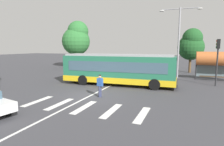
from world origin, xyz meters
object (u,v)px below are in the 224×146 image
at_px(parked_car_red, 115,67).
at_px(parked_car_charcoal, 132,68).
at_px(traffic_light_far_corner, 218,55).
at_px(pedestrian_crossing_street, 100,84).
at_px(city_transit_bus, 118,69).
at_px(bus_stop_shelter, 217,59).
at_px(background_tree_left, 77,38).
at_px(background_tree_right, 191,45).
at_px(parked_car_blue, 150,68).
at_px(twin_arm_street_lamp, 179,35).

bearing_deg(parked_car_red, parked_car_charcoal, -3.26).
xyz_separation_m(parked_car_charcoal, traffic_light_far_corner, (10.17, -6.35, 2.27)).
height_order(pedestrian_crossing_street, parked_car_red, pedestrian_crossing_street).
distance_m(city_transit_bus, bus_stop_shelter, 11.38).
relative_size(traffic_light_far_corner, background_tree_left, 0.53).
bearing_deg(bus_stop_shelter, city_transit_bus, -146.28).
bearing_deg(pedestrian_crossing_street, background_tree_left, 126.04).
distance_m(bus_stop_shelter, background_tree_right, 7.10).
height_order(parked_car_charcoal, parked_car_blue, same).
height_order(pedestrian_crossing_street, parked_car_charcoal, pedestrian_crossing_street).
height_order(parked_car_charcoal, background_tree_right, background_tree_right).
bearing_deg(bus_stop_shelter, twin_arm_street_lamp, 174.21).
xyz_separation_m(twin_arm_street_lamp, background_tree_right, (1.51, 5.94, -1.10)).
xyz_separation_m(city_transit_bus, bus_stop_shelter, (9.44, 6.30, 0.83)).
bearing_deg(bus_stop_shelter, parked_car_blue, 159.02).
relative_size(parked_car_charcoal, twin_arm_street_lamp, 0.55).
relative_size(parked_car_red, background_tree_left, 0.55).
xyz_separation_m(twin_arm_street_lamp, background_tree_left, (-17.90, 6.12, 0.11)).
bearing_deg(parked_car_red, bus_stop_shelter, -13.11).
distance_m(traffic_light_far_corner, bus_stop_shelter, 3.50).
bearing_deg(traffic_light_far_corner, parked_car_red, 153.08).
height_order(background_tree_left, background_tree_right, background_tree_left).
relative_size(city_transit_bus, parked_car_blue, 2.42).
relative_size(pedestrian_crossing_street, parked_car_charcoal, 0.37).
bearing_deg(parked_car_red, background_tree_right, 17.16).
height_order(parked_car_red, bus_stop_shelter, bus_stop_shelter).
distance_m(city_transit_bus, background_tree_right, 14.58).
bearing_deg(traffic_light_far_corner, background_tree_right, 102.65).
height_order(parked_car_red, traffic_light_far_corner, traffic_light_far_corner).
height_order(city_transit_bus, parked_car_red, city_transit_bus).
relative_size(parked_car_charcoal, background_tree_right, 0.71).
bearing_deg(traffic_light_far_corner, pedestrian_crossing_street, -138.27).
xyz_separation_m(pedestrian_crossing_street, traffic_light_far_corner, (8.71, 7.77, 2.06)).
height_order(traffic_light_far_corner, twin_arm_street_lamp, twin_arm_street_lamp).
xyz_separation_m(parked_car_blue, twin_arm_street_lamp, (3.79, -2.63, 4.44)).
height_order(twin_arm_street_lamp, background_tree_right, twin_arm_street_lamp).
distance_m(parked_car_blue, background_tree_right, 7.09).
bearing_deg(bus_stop_shelter, pedestrian_crossing_street, -129.35).
height_order(parked_car_blue, background_tree_left, background_tree_left).
distance_m(pedestrian_crossing_street, background_tree_left, 22.35).
relative_size(pedestrian_crossing_street, twin_arm_street_lamp, 0.21).
distance_m(traffic_light_far_corner, twin_arm_street_lamp, 5.76).
bearing_deg(parked_car_charcoal, traffic_light_far_corner, -31.98).
bearing_deg(parked_car_charcoal, parked_car_blue, 2.40).
height_order(twin_arm_street_lamp, background_tree_left, background_tree_left).
distance_m(city_transit_bus, parked_car_charcoal, 9.35).
distance_m(parked_car_red, parked_car_blue, 5.30).
bearing_deg(city_transit_bus, parked_car_charcoal, 97.33).
bearing_deg(city_transit_bus, parked_car_red, 112.13).
distance_m(parked_car_red, twin_arm_street_lamp, 10.47).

